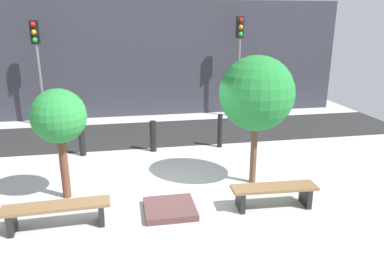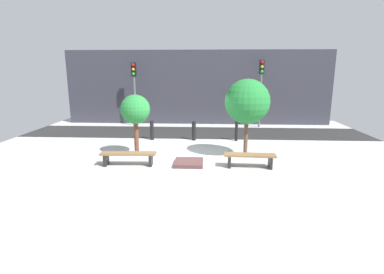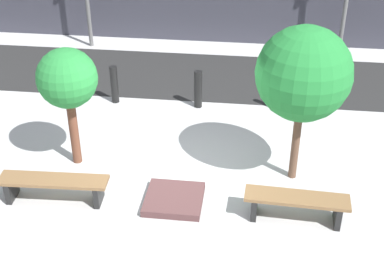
{
  "view_description": "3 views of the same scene",
  "coord_description": "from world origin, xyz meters",
  "px_view_note": "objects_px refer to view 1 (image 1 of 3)",
  "views": [
    {
      "loc": [
        -0.81,
        -7.63,
        3.74
      ],
      "look_at": [
        0.59,
        -0.17,
        1.36
      ],
      "focal_mm": 35.0,
      "sensor_mm": 36.0,
      "label": 1
    },
    {
      "loc": [
        0.67,
        -11.11,
        3.36
      ],
      "look_at": [
        0.12,
        -0.92,
        1.03
      ],
      "focal_mm": 28.0,
      "sensor_mm": 36.0,
      "label": 2
    },
    {
      "loc": [
        1.28,
        -8.44,
        5.95
      ],
      "look_at": [
        0.25,
        -0.25,
        1.04
      ],
      "focal_mm": 50.0,
      "sensor_mm": 36.0,
      "label": 3
    }
  ],
  "objects_px": {
    "bench_left": "(57,211)",
    "bench_right": "(274,192)",
    "bollard_far_left": "(82,140)",
    "traffic_light_mid_west": "(239,49)",
    "planter_bed": "(170,209)",
    "tree_behind_left_bench": "(59,118)",
    "bollard_left": "(153,136)",
    "tree_behind_right_bench": "(257,94)",
    "traffic_light_west": "(37,55)",
    "bollard_center": "(220,131)"
  },
  "relations": [
    {
      "from": "bench_left",
      "to": "bench_right",
      "type": "bearing_deg",
      "value": -2.63
    },
    {
      "from": "bollard_far_left",
      "to": "traffic_light_mid_west",
      "type": "bearing_deg",
      "value": 32.05
    },
    {
      "from": "planter_bed",
      "to": "tree_behind_left_bench",
      "type": "bearing_deg",
      "value": 153.08
    },
    {
      "from": "bench_right",
      "to": "tree_behind_left_bench",
      "type": "distance_m",
      "value": 4.71
    },
    {
      "from": "bollard_left",
      "to": "traffic_light_mid_west",
      "type": "distance_m",
      "value": 5.59
    },
    {
      "from": "bollard_left",
      "to": "bench_right",
      "type": "bearing_deg",
      "value": -61.66
    },
    {
      "from": "tree_behind_right_bench",
      "to": "traffic_light_west",
      "type": "height_order",
      "value": "traffic_light_west"
    },
    {
      "from": "bench_right",
      "to": "traffic_light_west",
      "type": "xyz_separation_m",
      "value": [
        -5.83,
        7.55,
        2.23
      ]
    },
    {
      "from": "bollard_left",
      "to": "bollard_center",
      "type": "distance_m",
      "value": 2.03
    },
    {
      "from": "bollard_left",
      "to": "tree_behind_right_bench",
      "type": "bearing_deg",
      "value": -51.4
    },
    {
      "from": "traffic_light_west",
      "to": "tree_behind_right_bench",
      "type": "bearing_deg",
      "value": -47.05
    },
    {
      "from": "tree_behind_left_bench",
      "to": "bollard_far_left",
      "type": "height_order",
      "value": "tree_behind_left_bench"
    },
    {
      "from": "bollard_center",
      "to": "traffic_light_mid_west",
      "type": "relative_size",
      "value": 0.27
    },
    {
      "from": "bench_left",
      "to": "traffic_light_mid_west",
      "type": "xyz_separation_m",
      "value": [
        5.83,
        7.55,
        2.32
      ]
    },
    {
      "from": "bench_left",
      "to": "bollard_center",
      "type": "bearing_deg",
      "value": 40.95
    },
    {
      "from": "bollard_far_left",
      "to": "planter_bed",
      "type": "bearing_deg",
      "value": -61.68
    },
    {
      "from": "tree_behind_right_bench",
      "to": "bollard_center",
      "type": "height_order",
      "value": "tree_behind_right_bench"
    },
    {
      "from": "bench_right",
      "to": "traffic_light_west",
      "type": "distance_m",
      "value": 9.8
    },
    {
      "from": "traffic_light_west",
      "to": "bollard_far_left",
      "type": "bearing_deg",
      "value": -65.16
    },
    {
      "from": "bollard_center",
      "to": "traffic_light_mid_west",
      "type": "bearing_deg",
      "value": 65.16
    },
    {
      "from": "bollard_left",
      "to": "traffic_light_mid_west",
      "type": "bearing_deg",
      "value": 44.15
    },
    {
      "from": "planter_bed",
      "to": "traffic_light_mid_west",
      "type": "distance_m",
      "value": 8.63
    },
    {
      "from": "traffic_light_mid_west",
      "to": "planter_bed",
      "type": "bearing_deg",
      "value": -116.65
    },
    {
      "from": "planter_bed",
      "to": "bollard_far_left",
      "type": "bearing_deg",
      "value": 118.32
    },
    {
      "from": "bollard_left",
      "to": "bollard_center",
      "type": "bearing_deg",
      "value": 0.0
    },
    {
      "from": "tree_behind_left_bench",
      "to": "bollard_left",
      "type": "relative_size",
      "value": 2.62
    },
    {
      "from": "bench_right",
      "to": "planter_bed",
      "type": "bearing_deg",
      "value": 177.29
    },
    {
      "from": "bench_right",
      "to": "bollard_far_left",
      "type": "distance_m",
      "value": 5.76
    },
    {
      "from": "bench_left",
      "to": "tree_behind_left_bench",
      "type": "xyz_separation_m",
      "value": [
        0.0,
        1.29,
        1.46
      ]
    },
    {
      "from": "bench_right",
      "to": "bollard_far_left",
      "type": "bearing_deg",
      "value": 139.05
    },
    {
      "from": "bollard_far_left",
      "to": "traffic_light_mid_west",
      "type": "height_order",
      "value": "traffic_light_mid_west"
    },
    {
      "from": "traffic_light_west",
      "to": "traffic_light_mid_west",
      "type": "distance_m",
      "value": 7.38
    },
    {
      "from": "traffic_light_west",
      "to": "traffic_light_mid_west",
      "type": "xyz_separation_m",
      "value": [
        7.38,
        0.0,
        0.09
      ]
    },
    {
      "from": "bench_left",
      "to": "traffic_light_west",
      "type": "height_order",
      "value": "traffic_light_west"
    },
    {
      "from": "bollard_far_left",
      "to": "bollard_center",
      "type": "distance_m",
      "value": 4.06
    },
    {
      "from": "bench_left",
      "to": "bench_right",
      "type": "height_order",
      "value": "bench_right"
    },
    {
      "from": "bollard_far_left",
      "to": "traffic_light_west",
      "type": "bearing_deg",
      "value": 114.84
    },
    {
      "from": "bench_left",
      "to": "traffic_light_mid_west",
      "type": "distance_m",
      "value": 9.82
    },
    {
      "from": "traffic_light_mid_west",
      "to": "tree_behind_right_bench",
      "type": "bearing_deg",
      "value": -103.88
    },
    {
      "from": "tree_behind_left_bench",
      "to": "traffic_light_west",
      "type": "bearing_deg",
      "value": 103.88
    },
    {
      "from": "planter_bed",
      "to": "bollard_center",
      "type": "relative_size",
      "value": 0.99
    },
    {
      "from": "bollard_far_left",
      "to": "traffic_light_west",
      "type": "distance_m",
      "value": 4.47
    },
    {
      "from": "tree_behind_left_bench",
      "to": "traffic_light_mid_west",
      "type": "bearing_deg",
      "value": 47.05
    },
    {
      "from": "bench_left",
      "to": "bollard_left",
      "type": "xyz_separation_m",
      "value": [
        2.14,
        3.97,
        0.12
      ]
    },
    {
      "from": "bench_left",
      "to": "bollard_far_left",
      "type": "distance_m",
      "value": 3.97
    },
    {
      "from": "bollard_center",
      "to": "traffic_light_west",
      "type": "xyz_separation_m",
      "value": [
        -5.72,
        3.58,
        2.05
      ]
    },
    {
      "from": "bench_right",
      "to": "planter_bed",
      "type": "relative_size",
      "value": 1.74
    },
    {
      "from": "tree_behind_right_bench",
      "to": "traffic_light_mid_west",
      "type": "relative_size",
      "value": 0.78
    },
    {
      "from": "tree_behind_right_bench",
      "to": "tree_behind_left_bench",
      "type": "bearing_deg",
      "value": 180.0
    },
    {
      "from": "traffic_light_mid_west",
      "to": "tree_behind_left_bench",
      "type": "bearing_deg",
      "value": -132.95
    }
  ]
}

